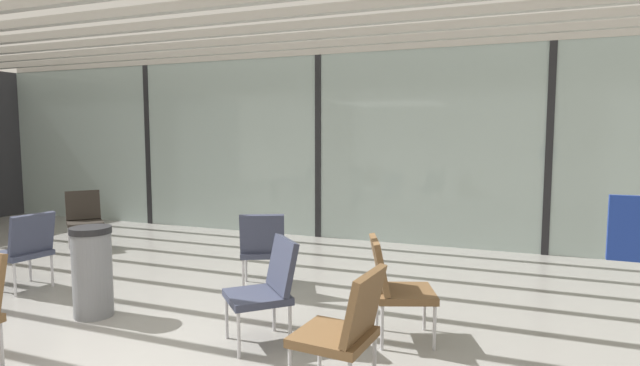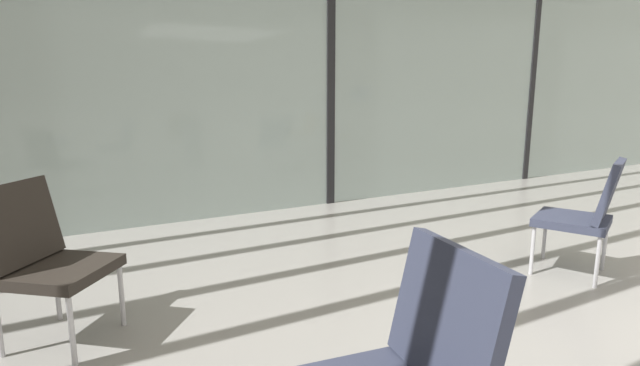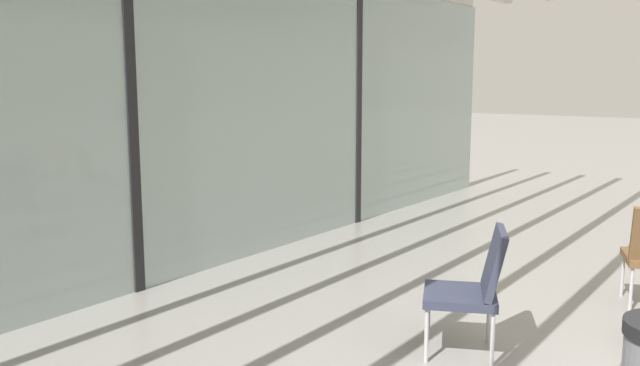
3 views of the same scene
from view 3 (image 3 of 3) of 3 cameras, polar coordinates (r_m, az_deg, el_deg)
The scene contains 5 objects.
glass_curtain_wall at distance 5.88m, azimuth -16.10°, elevation 5.26°, with size 14.00×0.08×3.01m, color #A3B7B2.
window_mullion_1 at distance 5.88m, azimuth -16.10°, elevation 5.26°, with size 0.10×0.12×3.01m, color black.
window_mullion_2 at distance 8.48m, azimuth 3.10°, elevation 6.65°, with size 0.10×0.12×3.01m, color black.
parked_airplane at distance 10.81m, azimuth -25.26°, elevation 9.24°, with size 14.48×4.12×4.12m.
lounge_chair_3 at distance 4.61m, azimuth 13.08°, elevation -8.40°, with size 0.66×0.68×0.87m.
Camera 3 is at (-3.57, 0.54, 1.86)m, focal length 37.22 mm.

